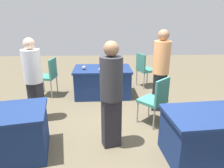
{
  "coord_description": "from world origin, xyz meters",
  "views": [
    {
      "loc": [
        0.24,
        3.13,
        2.04
      ],
      "look_at": [
        0.12,
        -0.15,
        0.9
      ],
      "focal_mm": 32.57,
      "sensor_mm": 36.0,
      "label": 1
    }
  ],
  "objects_px": {
    "chair_near_front": "(156,98)",
    "person_organiser": "(33,76)",
    "laptop_silver": "(106,67)",
    "yarn_ball": "(84,68)",
    "table_back_left": "(216,135)",
    "chair_aisle": "(49,74)",
    "table_foreground": "(103,82)",
    "person_attendee_standing": "(111,91)",
    "chair_tucked_left": "(144,68)",
    "scissors_red": "(119,69)",
    "person_attendee_browsing": "(161,67)"
  },
  "relations": [
    {
      "from": "chair_tucked_left",
      "to": "laptop_silver",
      "type": "xyz_separation_m",
      "value": [
        1.11,
        0.64,
        0.2
      ]
    },
    {
      "from": "chair_tucked_left",
      "to": "table_foreground",
      "type": "bearing_deg",
      "value": -86.82
    },
    {
      "from": "chair_aisle",
      "to": "person_attendee_browsing",
      "type": "xyz_separation_m",
      "value": [
        -2.61,
        0.95,
        0.41
      ]
    },
    {
      "from": "table_back_left",
      "to": "chair_near_front",
      "type": "bearing_deg",
      "value": -56.44
    },
    {
      "from": "table_foreground",
      "to": "person_organiser",
      "type": "relative_size",
      "value": 0.89
    },
    {
      "from": "table_back_left",
      "to": "yarn_ball",
      "type": "height_order",
      "value": "yarn_ball"
    },
    {
      "from": "person_attendee_standing",
      "to": "laptop_silver",
      "type": "bearing_deg",
      "value": -106.01
    },
    {
      "from": "chair_tucked_left",
      "to": "scissors_red",
      "type": "height_order",
      "value": "chair_tucked_left"
    },
    {
      "from": "table_back_left",
      "to": "chair_near_front",
      "type": "xyz_separation_m",
      "value": [
        0.66,
        -0.99,
        0.17
      ]
    },
    {
      "from": "person_attendee_standing",
      "to": "person_organiser",
      "type": "height_order",
      "value": "person_attendee_standing"
    },
    {
      "from": "person_attendee_browsing",
      "to": "laptop_silver",
      "type": "relative_size",
      "value": 5.02
    },
    {
      "from": "chair_near_front",
      "to": "yarn_ball",
      "type": "xyz_separation_m",
      "value": [
        1.46,
        -1.39,
        0.24
      ]
    },
    {
      "from": "person_attendee_standing",
      "to": "laptop_silver",
      "type": "distance_m",
      "value": 2.14
    },
    {
      "from": "chair_aisle",
      "to": "person_attendee_standing",
      "type": "relative_size",
      "value": 0.58
    },
    {
      "from": "table_back_left",
      "to": "scissors_red",
      "type": "relative_size",
      "value": 8.68
    },
    {
      "from": "chair_tucked_left",
      "to": "person_organiser",
      "type": "height_order",
      "value": "person_organiser"
    },
    {
      "from": "table_back_left",
      "to": "scissors_red",
      "type": "height_order",
      "value": "scissors_red"
    },
    {
      "from": "chair_near_front",
      "to": "laptop_silver",
      "type": "distance_m",
      "value": 1.77
    },
    {
      "from": "chair_tucked_left",
      "to": "person_attendee_browsing",
      "type": "height_order",
      "value": "person_attendee_browsing"
    },
    {
      "from": "table_foreground",
      "to": "person_organiser",
      "type": "xyz_separation_m",
      "value": [
        1.3,
        1.24,
        0.54
      ]
    },
    {
      "from": "chair_near_front",
      "to": "person_organiser",
      "type": "height_order",
      "value": "person_organiser"
    },
    {
      "from": "chair_aisle",
      "to": "person_attendee_browsing",
      "type": "relative_size",
      "value": 0.56
    },
    {
      "from": "chair_tucked_left",
      "to": "table_back_left",
      "type": "bearing_deg",
      "value": -15.22
    },
    {
      "from": "chair_near_front",
      "to": "yarn_ball",
      "type": "bearing_deg",
      "value": 93.81
    },
    {
      "from": "person_attendee_standing",
      "to": "person_attendee_browsing",
      "type": "xyz_separation_m",
      "value": [
        -1.08,
        -1.25,
        0.04
      ]
    },
    {
      "from": "chair_near_front",
      "to": "person_organiser",
      "type": "distance_m",
      "value": 2.36
    },
    {
      "from": "table_back_left",
      "to": "yarn_ball",
      "type": "relative_size",
      "value": 15.82
    },
    {
      "from": "laptop_silver",
      "to": "scissors_red",
      "type": "height_order",
      "value": "laptop_silver"
    },
    {
      "from": "chair_near_front",
      "to": "person_attendee_standing",
      "type": "height_order",
      "value": "person_attendee_standing"
    },
    {
      "from": "table_foreground",
      "to": "laptop_silver",
      "type": "bearing_deg",
      "value": 160.61
    },
    {
      "from": "yarn_ball",
      "to": "table_foreground",
      "type": "bearing_deg",
      "value": -163.82
    },
    {
      "from": "person_attendee_browsing",
      "to": "person_organiser",
      "type": "xyz_separation_m",
      "value": [
        2.54,
        0.33,
        -0.07
      ]
    },
    {
      "from": "person_organiser",
      "to": "chair_near_front",
      "type": "bearing_deg",
      "value": -154.55
    },
    {
      "from": "table_back_left",
      "to": "yarn_ball",
      "type": "bearing_deg",
      "value": -48.34
    },
    {
      "from": "person_attendee_browsing",
      "to": "yarn_ball",
      "type": "distance_m",
      "value": 1.87
    },
    {
      "from": "chair_aisle",
      "to": "person_organiser",
      "type": "bearing_deg",
      "value": -168.05
    },
    {
      "from": "chair_near_front",
      "to": "scissors_red",
      "type": "xyz_separation_m",
      "value": [
        0.59,
        -1.44,
        0.2
      ]
    },
    {
      "from": "person_attendee_standing",
      "to": "scissors_red",
      "type": "relative_size",
      "value": 9.37
    },
    {
      "from": "laptop_silver",
      "to": "yarn_ball",
      "type": "bearing_deg",
      "value": 17.37
    },
    {
      "from": "person_organiser",
      "to": "chair_tucked_left",
      "type": "bearing_deg",
      "value": -111.15
    },
    {
      "from": "chair_aisle",
      "to": "yarn_ball",
      "type": "distance_m",
      "value": 0.96
    },
    {
      "from": "table_foreground",
      "to": "person_attendee_standing",
      "type": "relative_size",
      "value": 0.86
    },
    {
      "from": "chair_aisle",
      "to": "yarn_ball",
      "type": "height_order",
      "value": "chair_aisle"
    },
    {
      "from": "table_foreground",
      "to": "scissors_red",
      "type": "distance_m",
      "value": 0.56
    },
    {
      "from": "chair_near_front",
      "to": "person_attendee_browsing",
      "type": "relative_size",
      "value": 0.54
    },
    {
      "from": "person_attendee_standing",
      "to": "chair_tucked_left",
      "type": "bearing_deg",
      "value": -128.4
    },
    {
      "from": "chair_near_front",
      "to": "person_organiser",
      "type": "xyz_separation_m",
      "value": [
        2.31,
        -0.28,
        0.37
      ]
    },
    {
      "from": "scissors_red",
      "to": "laptop_silver",
      "type": "bearing_deg",
      "value": -14.06
    },
    {
      "from": "person_attendee_browsing",
      "to": "scissors_red",
      "type": "xyz_separation_m",
      "value": [
        0.81,
        -0.84,
        -0.25
      ]
    },
    {
      "from": "table_back_left",
      "to": "chair_aisle",
      "type": "distance_m",
      "value": 3.96
    }
  ]
}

